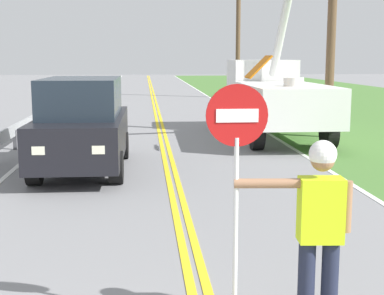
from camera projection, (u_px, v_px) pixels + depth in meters
The scene contains 11 objects.
centerline_yellow_left at pixel (157, 121), 22.28m from camera, with size 0.11×110.00×0.01m, color yellow.
centerline_yellow_right at pixel (161, 121), 22.30m from camera, with size 0.11×110.00×0.01m, color yellow.
edge_line_right at pixel (247, 120), 22.60m from camera, with size 0.12×110.00×0.01m, color silver.
edge_line_left at pixel (69, 122), 21.98m from camera, with size 0.12×110.00×0.01m, color silver.
flagger_worker at pixel (319, 224), 5.08m from camera, with size 1.09×0.27×1.83m.
stop_sign_paddle at pixel (237, 153), 4.97m from camera, with size 0.56×0.04×2.33m.
utility_bucket_truck at pixel (274, 93), 17.80m from camera, with size 2.70×6.82×5.71m.
oncoming_suv_nearest at pixel (83, 124), 12.49m from camera, with size 1.95×4.62×2.10m.
utility_pole_near at pixel (332, 5), 17.24m from camera, with size 1.80×0.28×7.94m.
utility_pole_mid at pixel (238, 23), 34.43m from camera, with size 1.80×0.28×8.88m.
guardrail_left_shoulder at pixel (23, 126), 16.52m from camera, with size 0.10×32.00×0.71m.
Camera 1 is at (-0.58, -2.20, 2.56)m, focal length 51.74 mm.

